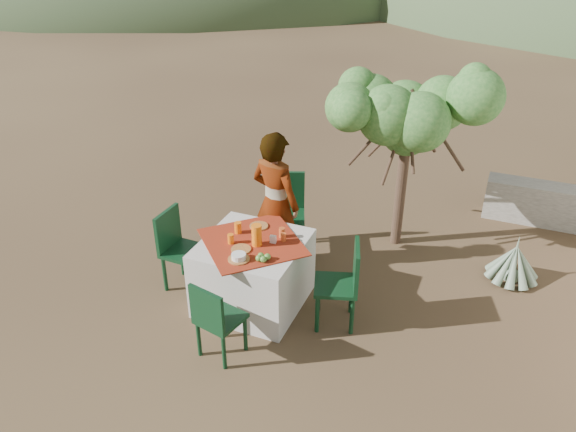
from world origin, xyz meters
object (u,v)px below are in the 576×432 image
object	(u,v)px
chair_right	(344,281)
agave	(514,263)
table	(253,272)
person	(276,203)
chair_near	(215,318)
chair_left	(178,246)
juice_pitcher	(257,235)
chair_far	(286,209)
shrub_tree	(415,122)

from	to	relation	value
chair_right	agave	distance (m)	2.17
table	person	world-z (taller)	person
chair_near	chair_left	distance (m)	1.29
agave	juice_pitcher	xyz separation A→B (m)	(-2.47, -1.55, 0.66)
chair_far	chair_left	xyz separation A→B (m)	(-0.79, -1.17, -0.04)
table	chair_far	bearing A→B (deg)	95.49
chair_far	shrub_tree	size ratio (longest dim) A/B	0.49
chair_near	agave	size ratio (longest dim) A/B	1.30
shrub_tree	agave	distance (m)	1.96
chair_far	agave	world-z (taller)	chair_far
chair_far	person	xyz separation A→B (m)	(0.05, -0.42, 0.30)
chair_right	shrub_tree	world-z (taller)	shrub_tree
chair_left	person	distance (m)	1.17
person	agave	bearing A→B (deg)	-148.12
chair_far	juice_pitcher	size ratio (longest dim) A/B	4.31
chair_far	chair_near	distance (m)	2.05
table	chair_near	bearing A→B (deg)	-86.99
chair_left	juice_pitcher	size ratio (longest dim) A/B	4.01
chair_left	chair_right	world-z (taller)	chair_right
person	chair_far	bearing A→B (deg)	-67.71
chair_left	person	size ratio (longest dim) A/B	0.54
table	agave	bearing A→B (deg)	30.77
chair_near	agave	distance (m)	3.47
juice_pitcher	agave	bearing A→B (deg)	32.14
chair_far	person	bearing A→B (deg)	-104.34
chair_near	shrub_tree	distance (m)	3.20
chair_near	table	bearing A→B (deg)	-74.68
chair_left	agave	bearing A→B (deg)	-64.41
chair_far	table	bearing A→B (deg)	-106.16
agave	chair_near	bearing A→B (deg)	-136.00
chair_right	shrub_tree	xyz separation A→B (m)	(0.22, 1.83, 1.09)
shrub_tree	agave	size ratio (longest dim) A/B	3.17
agave	table	bearing A→B (deg)	-149.23
table	chair_near	world-z (taller)	chair_near
chair_right	juice_pitcher	bearing A→B (deg)	-102.80
table	chair_left	bearing A→B (deg)	-178.75
chair_right	shrub_tree	bearing A→B (deg)	155.52
chair_near	juice_pitcher	distance (m)	0.95
chair_left	juice_pitcher	bearing A→B (deg)	-89.52
chair_near	juice_pitcher	bearing A→B (deg)	-79.36
chair_near	agave	xyz separation A→B (m)	(2.49, 2.41, -0.25)
chair_near	chair_right	distance (m)	1.32
person	shrub_tree	world-z (taller)	shrub_tree
table	shrub_tree	xyz separation A→B (m)	(1.19, 1.87, 1.21)
person	shrub_tree	size ratio (longest dim) A/B	0.83
chair_near	chair_left	world-z (taller)	chair_left
chair_left	juice_pitcher	distance (m)	1.04
chair_near	juice_pitcher	world-z (taller)	juice_pitcher
chair_near	agave	world-z (taller)	chair_near
agave	chair_right	bearing A→B (deg)	-136.72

